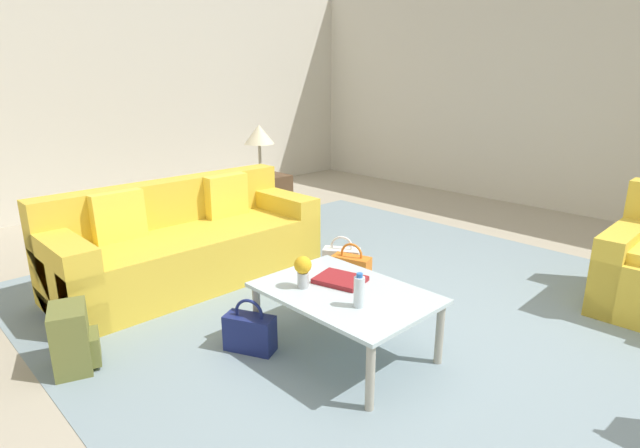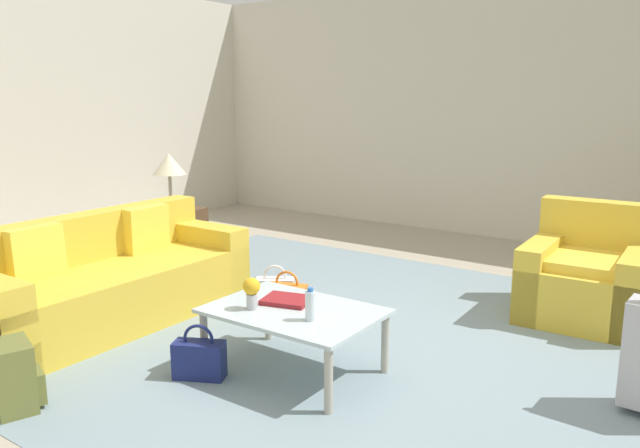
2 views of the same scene
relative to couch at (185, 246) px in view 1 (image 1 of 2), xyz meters
name	(u,v)px [view 1 (image 1 of 2)]	position (x,y,z in m)	size (l,w,h in m)	color
ground_plane	(442,347)	(2.19, 0.60, -0.30)	(12.00, 12.00, 0.00)	#A89E89
wall_left	(104,87)	(-2.87, 0.60, 1.25)	(0.12, 8.00, 3.10)	beige
area_rug	(388,307)	(1.59, 0.80, -0.29)	(5.20, 4.40, 0.01)	gray
couch	(185,246)	(0.00, 0.00, 0.00)	(0.88, 2.22, 0.83)	gold
coffee_table	(345,298)	(1.79, 0.10, 0.08)	(1.06, 0.74, 0.42)	silver
water_bottle	(359,291)	(1.99, 0.00, 0.22)	(0.06, 0.06, 0.20)	silver
coffee_table_book	(340,280)	(1.67, 0.18, 0.14)	(0.30, 0.24, 0.03)	maroon
flower_vase	(303,269)	(1.57, -0.05, 0.25)	(0.11, 0.11, 0.21)	#B2B7BC
side_table	(261,197)	(-1.01, 1.60, -0.02)	(0.55, 0.55, 0.55)	#513823
table_lamp	(259,136)	(-1.01, 1.60, 0.72)	(0.35, 0.35, 0.59)	#ADA899
handbag_orange	(351,269)	(1.07, 0.94, -0.17)	(0.35, 0.23, 0.36)	orange
handbag_navy	(250,332)	(1.35, -0.32, -0.17)	(0.35, 0.27, 0.36)	navy
handbag_white	(341,261)	(0.88, 1.02, -0.17)	(0.34, 0.30, 0.36)	white
backpack_olive	(73,339)	(0.79, -1.19, -0.10)	(0.35, 0.32, 0.40)	olive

